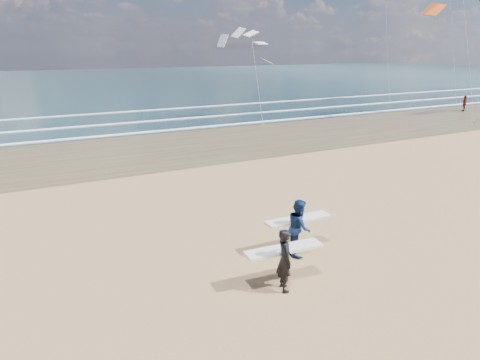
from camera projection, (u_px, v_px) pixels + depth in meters
wet_sand_strip at (362, 125)px, 35.36m from camera, size 220.00×12.00×0.01m
ocean at (163, 81)px, 81.18m from camera, size 220.00×100.00×0.02m
foam_breakers at (294, 109)px, 43.91m from camera, size 220.00×11.70×0.05m
surfer_near at (285, 258)px, 11.19m from camera, size 2.23×1.06×1.73m
surfer_far at (299, 227)px, 13.14m from camera, size 2.21×1.17×1.78m
beachgoer_1 at (464, 104)px, 42.51m from camera, size 0.96×0.78×1.53m
kite_0 at (465, 21)px, 36.23m from camera, size 7.87×4.97×13.39m
kite_1 at (255, 66)px, 36.32m from camera, size 5.52×4.71×8.34m
kite_2 at (452, 32)px, 47.33m from camera, size 5.40×4.69×14.44m
kite_5 at (387, 24)px, 49.60m from camera, size 4.73×4.62×16.72m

